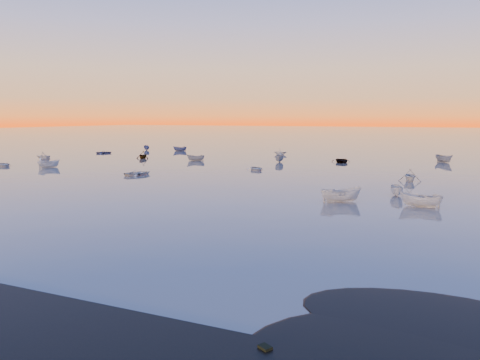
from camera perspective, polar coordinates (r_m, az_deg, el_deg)
The scene contains 6 objects.
ground at distance 120.95m, azimuth 13.87°, elevation 3.49°, with size 600.00×600.00×0.00m, color #6F665D.
mud_lobes at distance 29.01m, azimuth -25.40°, elevation -9.84°, with size 140.00×6.00×0.07m, color black, non-canonical shape.
moored_fleet at distance 75.34m, azimuth 7.46°, elevation 1.23°, with size 124.00×58.00×1.20m, color white, non-canonical shape.
boat_near_left at distance 89.93m, azimuth -26.86°, elevation 1.51°, with size 4.02×1.67×1.00m, color white.
boat_near_center at distance 47.59m, azimuth 12.18°, elevation -2.63°, with size 4.18×1.77×1.45m, color white.
boat_near_right at distance 65.31m, azimuth 19.99°, elevation -0.15°, with size 3.63×1.63×1.27m, color white.
Camera 1 is at (21.37, -18.76, 8.38)m, focal length 35.00 mm.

